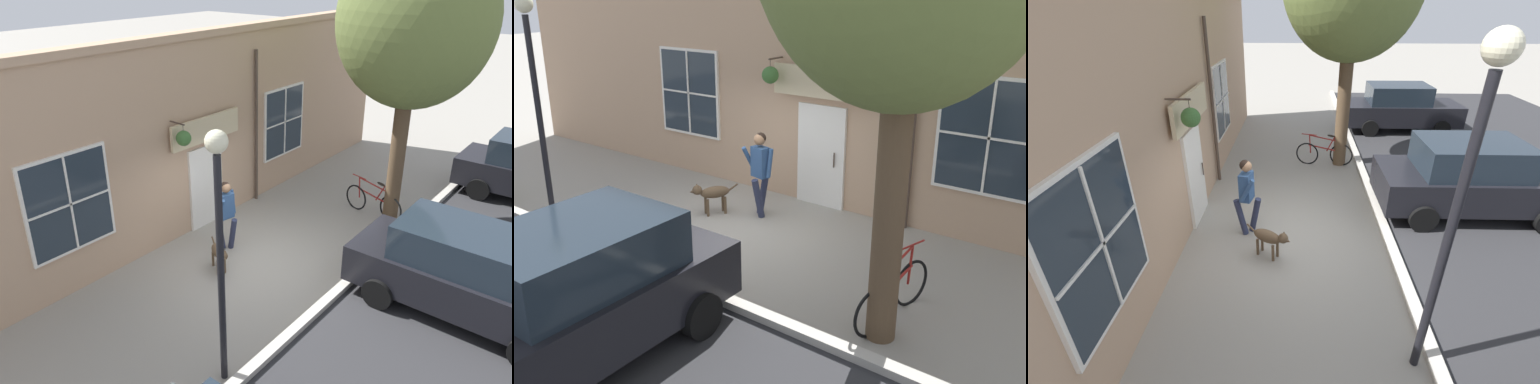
% 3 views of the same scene
% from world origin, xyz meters
% --- Properties ---
extents(ground_plane, '(90.00, 90.00, 0.00)m').
position_xyz_m(ground_plane, '(0.00, 0.00, 0.00)').
color(ground_plane, gray).
extents(storefront_facade, '(0.95, 18.00, 4.77)m').
position_xyz_m(storefront_facade, '(-2.34, 0.02, 2.39)').
color(storefront_facade, tan).
rests_on(storefront_facade, ground_plane).
extents(pedestrian_walking, '(0.60, 0.61, 1.70)m').
position_xyz_m(pedestrian_walking, '(-0.94, 0.01, 1.02)').
color(pedestrian_walking, '#282D47').
rests_on(pedestrian_walking, ground_plane).
extents(dog_on_leash, '(0.90, 0.56, 0.68)m').
position_xyz_m(dog_on_leash, '(-0.42, -0.80, 0.45)').
color(dog_on_leash, brown).
rests_on(dog_on_leash, ground_plane).
extents(leaning_bicycle, '(1.73, 0.29, 1.00)m').
position_xyz_m(leaning_bicycle, '(0.90, 3.75, 0.38)').
color(leaning_bicycle, black).
rests_on(leaning_bicycle, ground_plane).
extents(parked_car_mid_block, '(4.32, 1.98, 1.75)m').
position_xyz_m(parked_car_mid_block, '(4.07, 1.10, 0.88)').
color(parked_car_mid_block, black).
rests_on(parked_car_mid_block, ground_plane).
extents(parked_car_far_end, '(4.32, 1.98, 1.75)m').
position_xyz_m(parked_car_far_end, '(4.05, 7.34, 0.88)').
color(parked_car_far_end, black).
rests_on(parked_car_far_end, ground_plane).
extents(street_lamp, '(0.32, 0.32, 4.19)m').
position_xyz_m(street_lamp, '(1.73, -3.01, 2.80)').
color(street_lamp, black).
rests_on(street_lamp, ground_plane).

